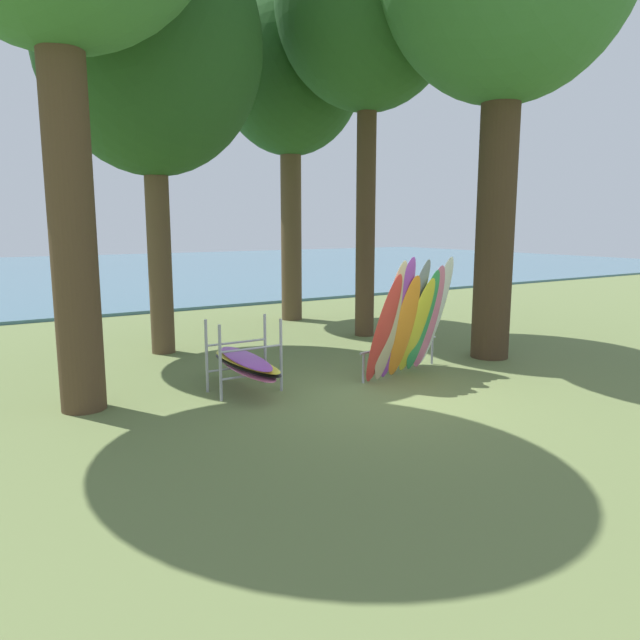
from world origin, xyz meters
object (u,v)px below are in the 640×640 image
tree_mid_behind (290,73)px  leaning_board_pile (411,321)px  tree_far_left_back (368,2)px  board_storage_rack (246,363)px  tree_far_right_back (150,46)px

tree_mid_behind → leaning_board_pile: bearing=-101.1°
tree_mid_behind → tree_far_left_back: (0.34, -3.20, 0.97)m
tree_far_left_back → board_storage_rack: size_ratio=4.97×
tree_mid_behind → board_storage_rack: size_ratio=4.44×
leaning_board_pile → board_storage_rack: 3.14m
board_storage_rack → leaning_board_pile: bearing=-13.2°
tree_mid_behind → tree_far_right_back: 5.31m
tree_mid_behind → tree_far_left_back: bearing=-84.0°
tree_mid_behind → tree_far_left_back: 3.36m
tree_mid_behind → tree_far_right_back: tree_mid_behind is taller
tree_mid_behind → tree_far_right_back: bearing=-151.9°
tree_mid_behind → board_storage_rack: (-4.38, -6.25, -6.49)m
tree_far_right_back → board_storage_rack: 7.02m
leaning_board_pile → board_storage_rack: bearing=166.8°
tree_far_left_back → board_storage_rack: tree_far_left_back is taller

